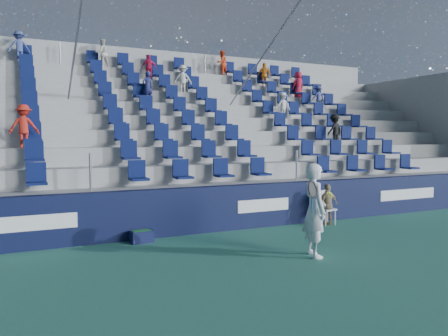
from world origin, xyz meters
The scene contains 7 objects.
ground centered at (0.00, 0.00, 0.00)m, with size 70.00×70.00×0.00m, color #32745C.
sponsor_wall centered at (0.00, 3.15, 0.60)m, with size 24.00×0.32×1.20m.
grandstand centered at (0.00, 8.24, 2.14)m, with size 24.00×8.17×6.63m.
tennis_player centered at (0.96, 0.01, 0.98)m, with size 0.72×0.80×1.95m.
line_judge_chair centered at (3.31, 2.65, 0.55)m, with size 0.48×0.49×0.97m.
line_judge centered at (3.31, 2.50, 0.59)m, with size 0.69×0.29×1.18m, color tan.
ball_bin centered at (-1.99, 2.75, 0.16)m, with size 0.54×0.37×0.29m.
Camera 1 is at (-4.59, -7.28, 2.48)m, focal length 35.00 mm.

